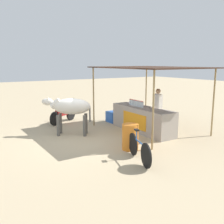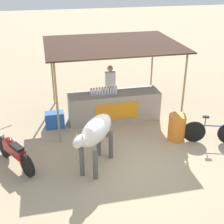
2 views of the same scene
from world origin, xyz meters
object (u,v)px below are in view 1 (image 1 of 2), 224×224
stall_counter (142,119)px  cooler_box (113,117)px  motorcycle_parked (63,113)px  cow (70,108)px  water_barrel (130,137)px  vendor_behind_counter (158,108)px  bicycle_leaning (139,149)px

stall_counter → cooler_box: stall_counter is taller
stall_counter → motorcycle_parked: bearing=-146.8°
cooler_box → cow: 2.76m
cow → motorcycle_parked: (-2.04, 0.55, -0.60)m
cow → water_barrel: bearing=18.6°
vendor_behind_counter → water_barrel: 2.91m
cooler_box → bicycle_leaning: bicycle_leaning is taller
cow → motorcycle_parked: bearing=165.0°
bicycle_leaning → cow: bearing=-172.0°
stall_counter → cooler_box: bearing=-177.2°
cow → motorcycle_parked: cow is taller
stall_counter → bicycle_leaning: stall_counter is taller
stall_counter → cooler_box: 1.99m
cooler_box → motorcycle_parked: size_ratio=0.38×
cow → motorcycle_parked: size_ratio=1.08×
stall_counter → bicycle_leaning: (2.43, -2.09, -0.13)m
vendor_behind_counter → water_barrel: bearing=-59.0°
stall_counter → cooler_box: (-1.98, -0.10, -0.24)m
stall_counter → motorcycle_parked: size_ratio=1.91×
cooler_box → cow: (0.91, -2.48, 0.79)m
vendor_behind_counter → motorcycle_parked: vendor_behind_counter is taller
cow → motorcycle_parked: 2.20m
bicycle_leaning → water_barrel: bearing=157.6°
motorcycle_parked → bicycle_leaning: (5.53, -0.06, -0.08)m
water_barrel → cow: cow is taller
vendor_behind_counter → cooler_box: 2.27m
cooler_box → stall_counter: bearing=2.8°
water_barrel → bicycle_leaning: (0.92, -0.38, -0.06)m
cooler_box → cow: bearing=-69.8°
cooler_box → vendor_behind_counter: bearing=22.9°
cooler_box → water_barrel: 3.85m
motorcycle_parked → cow: bearing=-15.0°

